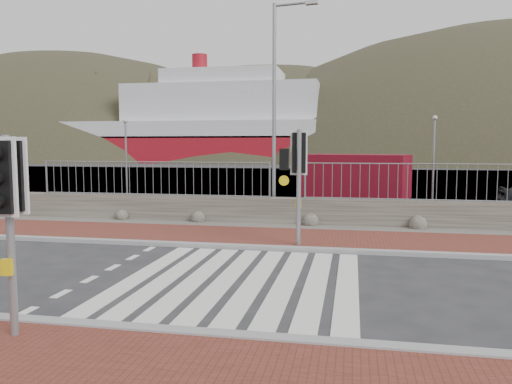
% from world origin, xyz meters
% --- Properties ---
extents(ground, '(220.00, 220.00, 0.00)m').
position_xyz_m(ground, '(0.00, 0.00, 0.00)').
color(ground, '#28282B').
rests_on(ground, ground).
extents(sidewalk_far, '(40.00, 3.00, 0.08)m').
position_xyz_m(sidewalk_far, '(0.00, 4.50, 0.04)').
color(sidewalk_far, brown).
rests_on(sidewalk_far, ground).
extents(kerb_near, '(40.00, 0.25, 0.12)m').
position_xyz_m(kerb_near, '(0.00, -3.00, 0.05)').
color(kerb_near, gray).
rests_on(kerb_near, ground).
extents(kerb_far, '(40.00, 0.25, 0.12)m').
position_xyz_m(kerb_far, '(0.00, 3.00, 0.05)').
color(kerb_far, gray).
rests_on(kerb_far, ground).
extents(zebra_crossing, '(4.62, 5.60, 0.01)m').
position_xyz_m(zebra_crossing, '(-0.00, 0.00, 0.01)').
color(zebra_crossing, silver).
rests_on(zebra_crossing, ground).
extents(gravel_strip, '(40.00, 1.50, 0.06)m').
position_xyz_m(gravel_strip, '(0.00, 6.50, 0.03)').
color(gravel_strip, '#59544C').
rests_on(gravel_strip, ground).
extents(stone_wall, '(40.00, 0.60, 0.90)m').
position_xyz_m(stone_wall, '(0.00, 7.30, 0.45)').
color(stone_wall, '#4D483F').
rests_on(stone_wall, ground).
extents(railing, '(18.07, 0.07, 1.22)m').
position_xyz_m(railing, '(0.00, 7.15, 1.82)').
color(railing, gray).
rests_on(railing, stone_wall).
extents(quay, '(120.00, 40.00, 0.50)m').
position_xyz_m(quay, '(0.00, 27.90, 0.00)').
color(quay, '#4C4C4F').
rests_on(quay, ground).
extents(water, '(220.00, 50.00, 0.05)m').
position_xyz_m(water, '(0.00, 62.90, 0.00)').
color(water, '#3F4C54').
rests_on(water, ground).
extents(ferry, '(50.00, 16.00, 20.00)m').
position_xyz_m(ferry, '(-24.65, 67.90, 5.36)').
color(ferry, maroon).
rests_on(ferry, ground).
extents(hills_backdrop, '(254.00, 90.00, 100.00)m').
position_xyz_m(hills_backdrop, '(6.74, 87.90, -23.05)').
color(hills_backdrop, '#29311D').
rests_on(hills_backdrop, ground).
extents(traffic_signal_near, '(0.43, 0.30, 2.83)m').
position_xyz_m(traffic_signal_near, '(-2.39, -3.56, 2.04)').
color(traffic_signal_near, gray).
rests_on(traffic_signal_near, ground).
extents(traffic_signal_far, '(0.76, 0.33, 3.11)m').
position_xyz_m(traffic_signal_far, '(0.75, 3.42, 2.25)').
color(traffic_signal_far, gray).
rests_on(traffic_signal_far, ground).
extents(streetlight, '(1.61, 0.42, 7.60)m').
position_xyz_m(streetlight, '(-0.48, 8.08, 4.28)').
color(streetlight, gray).
rests_on(streetlight, ground).
extents(shipping_container, '(5.74, 3.72, 2.22)m').
position_xyz_m(shipping_container, '(2.28, 16.83, 1.11)').
color(shipping_container, maroon).
rests_on(shipping_container, ground).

